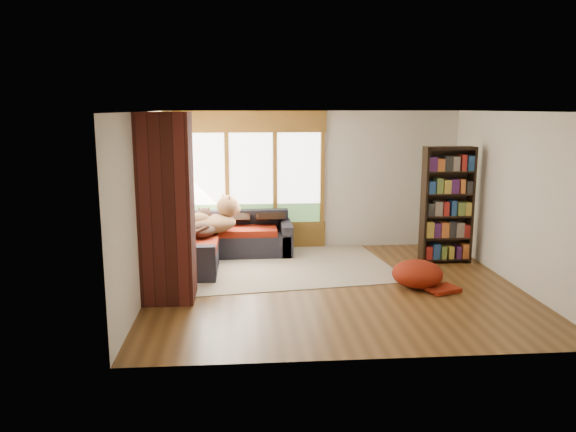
# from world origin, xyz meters

# --- Properties ---
(floor) EXTENTS (5.50, 5.50, 0.00)m
(floor) POSITION_xyz_m (0.00, 0.00, 0.00)
(floor) COLOR #523316
(floor) RESTS_ON ground
(ceiling) EXTENTS (5.50, 5.50, 0.00)m
(ceiling) POSITION_xyz_m (0.00, 0.00, 2.60)
(ceiling) COLOR white
(wall_back) EXTENTS (5.50, 0.04, 2.60)m
(wall_back) POSITION_xyz_m (0.00, 2.50, 1.30)
(wall_back) COLOR silver
(wall_back) RESTS_ON ground
(wall_front) EXTENTS (5.50, 0.04, 2.60)m
(wall_front) POSITION_xyz_m (0.00, -2.50, 1.30)
(wall_front) COLOR silver
(wall_front) RESTS_ON ground
(wall_left) EXTENTS (0.04, 5.00, 2.60)m
(wall_left) POSITION_xyz_m (-2.75, 0.00, 1.30)
(wall_left) COLOR silver
(wall_left) RESTS_ON ground
(wall_right) EXTENTS (0.04, 5.00, 2.60)m
(wall_right) POSITION_xyz_m (2.75, 0.00, 1.30)
(wall_right) COLOR silver
(wall_right) RESTS_ON ground
(windows_back) EXTENTS (2.82, 0.10, 1.90)m
(windows_back) POSITION_xyz_m (-1.20, 2.47, 1.35)
(windows_back) COLOR olive
(windows_back) RESTS_ON wall_back
(windows_left) EXTENTS (0.10, 2.62, 1.90)m
(windows_left) POSITION_xyz_m (-2.72, 1.20, 1.35)
(windows_left) COLOR olive
(windows_left) RESTS_ON wall_left
(roller_blind) EXTENTS (0.03, 0.72, 0.90)m
(roller_blind) POSITION_xyz_m (-2.69, 2.03, 1.75)
(roller_blind) COLOR #687855
(roller_blind) RESTS_ON wall_left
(brick_chimney) EXTENTS (0.70, 0.70, 2.60)m
(brick_chimney) POSITION_xyz_m (-2.40, -0.35, 1.30)
(brick_chimney) COLOR #471914
(brick_chimney) RESTS_ON ground
(sectional_sofa) EXTENTS (2.20, 2.20, 0.80)m
(sectional_sofa) POSITION_xyz_m (-1.95, 1.70, 0.30)
(sectional_sofa) COLOR black
(sectional_sofa) RESTS_ON ground
(area_rug) EXTENTS (3.87, 3.15, 0.01)m
(area_rug) POSITION_xyz_m (-0.71, 1.20, 0.01)
(area_rug) COLOR silver
(area_rug) RESTS_ON ground
(bookshelf) EXTENTS (0.86, 0.29, 2.01)m
(bookshelf) POSITION_xyz_m (2.14, 1.21, 1.01)
(bookshelf) COLOR black
(bookshelf) RESTS_ON ground
(pouf) EXTENTS (0.86, 0.86, 0.41)m
(pouf) POSITION_xyz_m (1.24, -0.12, 0.22)
(pouf) COLOR maroon
(pouf) RESTS_ON area_rug
(dog_tan) EXTENTS (1.14, 1.01, 0.56)m
(dog_tan) POSITION_xyz_m (-1.86, 1.55, 0.82)
(dog_tan) COLOR brown
(dog_tan) RESTS_ON sectional_sofa
(dog_brindle) EXTENTS (0.48, 0.74, 0.39)m
(dog_brindle) POSITION_xyz_m (-2.04, 1.34, 0.73)
(dog_brindle) COLOR black
(dog_brindle) RESTS_ON sectional_sofa
(throw_pillows) EXTENTS (1.98, 1.68, 0.45)m
(throw_pillows) POSITION_xyz_m (-1.92, 1.85, 0.80)
(throw_pillows) COLOR black
(throw_pillows) RESTS_ON sectional_sofa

